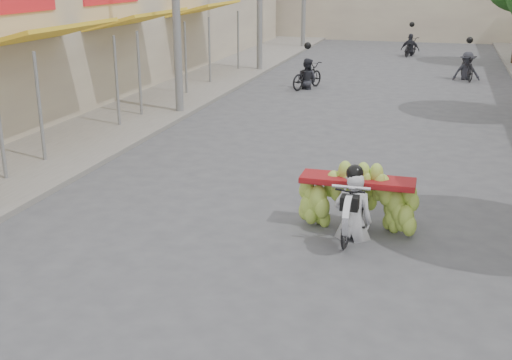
% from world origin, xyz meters
% --- Properties ---
extents(ground, '(120.00, 120.00, 0.00)m').
position_xyz_m(ground, '(0.00, 0.00, 0.00)').
color(ground, '#4E4E52').
rests_on(ground, ground).
extents(sidewalk_left, '(4.00, 60.00, 0.12)m').
position_xyz_m(sidewalk_left, '(-7.00, 15.00, 0.06)').
color(sidewalk_left, gray).
rests_on(sidewalk_left, ground).
extents(shophouse_row_left, '(9.77, 40.00, 6.00)m').
position_xyz_m(shophouse_row_left, '(-11.98, 13.98, 3.00)').
color(shophouse_row_left, '#BBAD94').
rests_on(shophouse_row_left, ground).
extents(banana_motorbike, '(2.20, 1.85, 2.15)m').
position_xyz_m(banana_motorbike, '(1.00, 4.09, 0.71)').
color(banana_motorbike, black).
rests_on(banana_motorbike, ground).
extents(bg_motorbike_a, '(1.23, 1.82, 1.95)m').
position_xyz_m(bg_motorbike_a, '(-2.57, 17.44, 0.73)').
color(bg_motorbike_a, black).
rests_on(bg_motorbike_a, ground).
extents(bg_motorbike_b, '(1.15, 1.87, 1.95)m').
position_xyz_m(bg_motorbike_b, '(3.18, 21.07, 0.83)').
color(bg_motorbike_b, black).
rests_on(bg_motorbike_b, ground).
extents(bg_motorbike_c, '(1.07, 1.71, 1.95)m').
position_xyz_m(bg_motorbike_c, '(0.59, 28.18, 0.80)').
color(bg_motorbike_c, black).
rests_on(bg_motorbike_c, ground).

